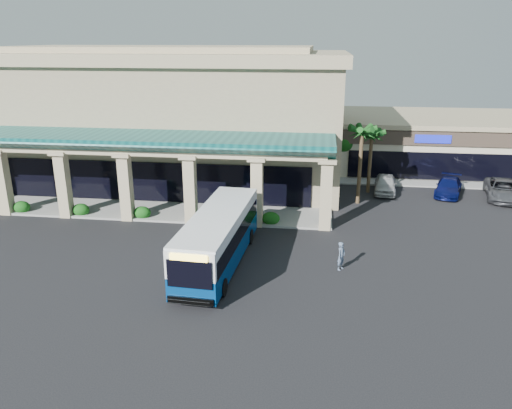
# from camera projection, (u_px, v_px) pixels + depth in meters

# --- Properties ---
(ground) EXTENTS (110.00, 110.00, 0.00)m
(ground) POSITION_uv_depth(u_px,v_px,m) (220.00, 256.00, 28.82)
(ground) COLOR black
(main_building) EXTENTS (30.80, 14.80, 11.35)m
(main_building) POSITION_uv_depth(u_px,v_px,m) (164.00, 115.00, 43.06)
(main_building) COLOR tan
(main_building) RESTS_ON ground
(arcade) EXTENTS (30.00, 6.20, 5.70)m
(arcade) POSITION_uv_depth(u_px,v_px,m) (127.00, 174.00, 35.31)
(arcade) COLOR #0C4848
(arcade) RESTS_ON ground
(strip_mall) EXTENTS (22.50, 12.50, 4.90)m
(strip_mall) POSITION_uv_depth(u_px,v_px,m) (450.00, 141.00, 48.36)
(strip_mall) COLOR beige
(strip_mall) RESTS_ON ground
(palm_0) EXTENTS (2.40, 2.40, 6.60)m
(palm_0) POSITION_uv_depth(u_px,v_px,m) (360.00, 161.00, 37.05)
(palm_0) COLOR #103E12
(palm_0) RESTS_ON ground
(palm_1) EXTENTS (2.40, 2.40, 5.80)m
(palm_1) POSITION_uv_depth(u_px,v_px,m) (370.00, 157.00, 39.88)
(palm_1) COLOR #103E12
(palm_1) RESTS_ON ground
(broadleaf_tree) EXTENTS (2.60, 2.60, 4.81)m
(broadleaf_tree) POSITION_uv_depth(u_px,v_px,m) (343.00, 150.00, 44.98)
(broadleaf_tree) COLOR #124B11
(broadleaf_tree) RESTS_ON ground
(transit_bus) EXTENTS (3.08, 10.82, 2.99)m
(transit_bus) POSITION_uv_depth(u_px,v_px,m) (219.00, 239.00, 27.39)
(transit_bus) COLOR navy
(transit_bus) RESTS_ON ground
(pedestrian) EXTENTS (0.62, 0.69, 1.59)m
(pedestrian) POSITION_uv_depth(u_px,v_px,m) (341.00, 256.00, 26.95)
(pedestrian) COLOR slate
(pedestrian) RESTS_ON ground
(car_silver) EXTENTS (2.18, 4.42, 1.45)m
(car_silver) POSITION_uv_depth(u_px,v_px,m) (385.00, 184.00, 40.49)
(car_silver) COLOR silver
(car_silver) RESTS_ON ground
(car_red) EXTENTS (3.13, 4.87, 1.31)m
(car_red) POSITION_uv_depth(u_px,v_px,m) (449.00, 187.00, 39.94)
(car_red) COLOR #09104C
(car_red) RESTS_ON ground
(car_gray) EXTENTS (3.45, 5.75, 1.50)m
(car_gray) POSITION_uv_depth(u_px,v_px,m) (503.00, 190.00, 38.90)
(car_gray) COLOR #4A4C51
(car_gray) RESTS_ON ground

